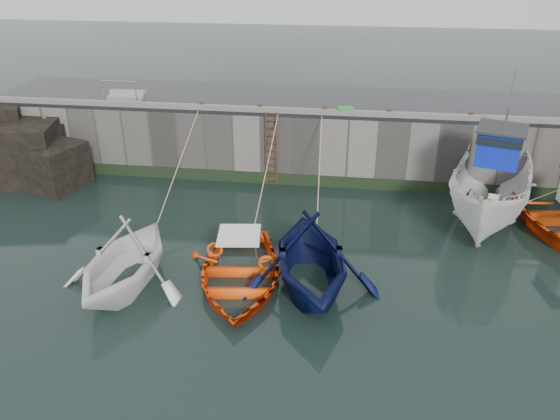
# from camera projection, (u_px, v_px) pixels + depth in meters

# --- Properties ---
(ground) EXTENTS (120.00, 120.00, 0.00)m
(ground) POSITION_uv_depth(u_px,v_px,m) (288.00, 333.00, 14.77)
(ground) COLOR black
(ground) RESTS_ON ground
(quay_back) EXTENTS (30.00, 5.00, 3.00)m
(quay_back) POSITION_uv_depth(u_px,v_px,m) (322.00, 135.00, 25.20)
(quay_back) COLOR slate
(quay_back) RESTS_ON ground
(road_back) EXTENTS (30.00, 5.00, 0.16)m
(road_back) POSITION_uv_depth(u_px,v_px,m) (323.00, 101.00, 24.50)
(road_back) COLOR black
(road_back) RESTS_ON quay_back
(kerb_back) EXTENTS (30.00, 0.30, 0.20)m
(kerb_back) POSITION_uv_depth(u_px,v_px,m) (320.00, 112.00, 22.33)
(kerb_back) COLOR slate
(kerb_back) RESTS_ON road_back
(algae_back) EXTENTS (30.00, 0.08, 0.50)m
(algae_back) POSITION_uv_depth(u_px,v_px,m) (317.00, 181.00, 23.50)
(algae_back) COLOR black
(algae_back) RESTS_ON ground
(rock_outcrop) EXTENTS (5.85, 4.24, 3.41)m
(rock_outcrop) POSITION_uv_depth(u_px,v_px,m) (23.00, 151.00, 23.91)
(rock_outcrop) COLOR black
(rock_outcrop) RESTS_ON ground
(ladder) EXTENTS (0.51, 0.08, 3.20)m
(ladder) POSITION_uv_depth(u_px,v_px,m) (271.00, 150.00, 23.11)
(ladder) COLOR #3F1E0F
(ladder) RESTS_ON ground
(boat_near_white) EXTENTS (4.49, 5.09, 2.51)m
(boat_near_white) POSITION_uv_depth(u_px,v_px,m) (128.00, 285.00, 16.82)
(boat_near_white) COLOR white
(boat_near_white) RESTS_ON ground
(boat_near_white_rope) EXTENTS (0.04, 6.46, 3.10)m
(boat_near_white_rope) POSITION_uv_depth(u_px,v_px,m) (181.00, 208.00, 21.67)
(boat_near_white_rope) COLOR tan
(boat_near_white_rope) RESTS_ON ground
(boat_near_blue) EXTENTS (4.41, 5.70, 1.09)m
(boat_near_blue) POSITION_uv_depth(u_px,v_px,m) (239.00, 281.00, 17.02)
(boat_near_blue) COLOR #FF4C0D
(boat_near_blue) RESTS_ON ground
(boat_near_blue_rope) EXTENTS (0.04, 5.83, 3.10)m
(boat_near_blue_rope) POSITION_uv_depth(u_px,v_px,m) (266.00, 210.00, 21.55)
(boat_near_blue_rope) COLOR tan
(boat_near_blue_rope) RESTS_ON ground
(boat_near_blacktrim) EXTENTS (5.41, 5.96, 2.73)m
(boat_near_blacktrim) POSITION_uv_depth(u_px,v_px,m) (310.00, 287.00, 16.76)
(boat_near_blacktrim) COLOR #09103A
(boat_near_blacktrim) RESTS_ON ground
(boat_near_blacktrim_rope) EXTENTS (0.04, 5.82, 3.10)m
(boat_near_blacktrim_rope) POSITION_uv_depth(u_px,v_px,m) (321.00, 213.00, 21.29)
(boat_near_blacktrim_rope) COLOR tan
(boat_near_blacktrim_rope) RESTS_ON ground
(boat_far_white) EXTENTS (4.88, 7.98, 5.89)m
(boat_far_white) POSITION_uv_depth(u_px,v_px,m) (492.00, 191.00, 20.23)
(boat_far_white) COLOR white
(boat_far_white) RESTS_ON ground
(fish_crate) EXTENTS (0.74, 0.59, 0.29)m
(fish_crate) POSITION_uv_depth(u_px,v_px,m) (345.00, 110.00, 22.32)
(fish_crate) COLOR #1A922F
(fish_crate) RESTS_ON road_back
(railing) EXTENTS (1.60, 1.05, 1.00)m
(railing) POSITION_uv_depth(u_px,v_px,m) (126.00, 95.00, 24.35)
(railing) COLOR #A5A8AD
(railing) RESTS_ON road_back
(bollard_a) EXTENTS (0.18, 0.18, 0.28)m
(bollard_a) POSITION_uv_depth(u_px,v_px,m) (202.00, 105.00, 23.02)
(bollard_a) COLOR #3F1E0F
(bollard_a) RESTS_ON road_back
(bollard_b) EXTENTS (0.18, 0.18, 0.28)m
(bollard_b) POSITION_uv_depth(u_px,v_px,m) (260.00, 108.00, 22.71)
(bollard_b) COLOR #3F1E0F
(bollard_b) RESTS_ON road_back
(bollard_c) EXTENTS (0.18, 0.18, 0.28)m
(bollard_c) POSITION_uv_depth(u_px,v_px,m) (325.00, 110.00, 22.38)
(bollard_c) COLOR #3F1E0F
(bollard_c) RESTS_ON road_back
(bollard_d) EXTENTS (0.18, 0.18, 0.28)m
(bollard_d) POSITION_uv_depth(u_px,v_px,m) (389.00, 113.00, 22.05)
(bollard_d) COLOR #3F1E0F
(bollard_d) RESTS_ON road_back
(bollard_e) EXTENTS (0.18, 0.18, 0.28)m
(bollard_e) POSITION_uv_depth(u_px,v_px,m) (471.00, 116.00, 21.65)
(bollard_e) COLOR #3F1E0F
(bollard_e) RESTS_ON road_back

